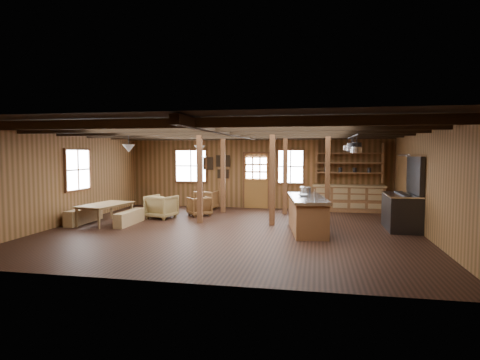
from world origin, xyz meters
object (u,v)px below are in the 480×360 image
(commercial_range, at_px, (404,206))
(dining_table, at_px, (107,214))
(armchair_a, at_px, (199,206))
(armchair_b, at_px, (206,200))
(armchair_c, at_px, (162,207))
(kitchen_island, at_px, (307,214))

(commercial_range, distance_m, dining_table, 8.58)
(armchair_a, distance_m, armchair_b, 1.52)
(dining_table, height_order, armchair_c, armchair_c)
(kitchen_island, xyz_separation_m, commercial_range, (2.61, 0.78, 0.18))
(armchair_b, bearing_deg, commercial_range, 162.17)
(dining_table, bearing_deg, commercial_range, -75.81)
(kitchen_island, height_order, armchair_c, kitchen_island)
(armchair_a, relative_size, armchair_c, 0.85)
(armchair_c, bearing_deg, kitchen_island, 178.49)
(kitchen_island, height_order, commercial_range, commercial_range)
(commercial_range, xyz_separation_m, armchair_c, (-7.30, 0.53, -0.28))
(dining_table, xyz_separation_m, armchair_b, (2.11, 3.50, 0.06))
(dining_table, relative_size, armchair_b, 2.17)
(kitchen_island, bearing_deg, armchair_a, 142.24)
(kitchen_island, bearing_deg, armchair_c, 155.98)
(armchair_b, bearing_deg, armchair_c, 74.29)
(commercial_range, height_order, dining_table, commercial_range)
(dining_table, height_order, armchair_a, armchair_a)
(armchair_a, bearing_deg, dining_table, 3.45)
(commercial_range, bearing_deg, armchair_a, 168.53)
(kitchen_island, bearing_deg, dining_table, 171.05)
(kitchen_island, bearing_deg, commercial_range, 8.26)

